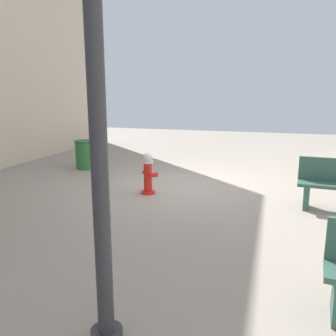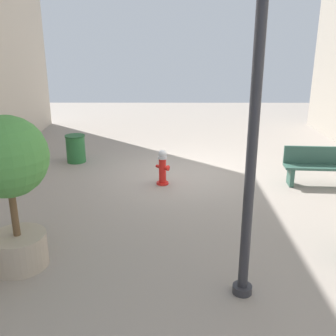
# 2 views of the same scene
# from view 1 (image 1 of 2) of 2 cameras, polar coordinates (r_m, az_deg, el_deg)

# --- Properties ---
(ground_plane) EXTENTS (23.40, 23.40, 0.00)m
(ground_plane) POSITION_cam_1_polar(r_m,az_deg,el_deg) (8.11, 2.67, -2.92)
(ground_plane) COLOR gray
(fire_hydrant) EXTENTS (0.36, 0.36, 0.88)m
(fire_hydrant) POSITION_cam_1_polar(r_m,az_deg,el_deg) (7.40, -3.28, -0.88)
(fire_hydrant) COLOR red
(fire_hydrant) RESTS_ON ground_plane
(street_lamp) EXTENTS (0.36, 0.36, 4.35)m
(street_lamp) POSITION_cam_1_polar(r_m,az_deg,el_deg) (2.75, -12.22, 23.23)
(street_lamp) COLOR #2D2D33
(street_lamp) RESTS_ON ground_plane
(trash_bin) EXTENTS (0.57, 0.57, 0.80)m
(trash_bin) POSITION_cam_1_polar(r_m,az_deg,el_deg) (10.11, -13.43, 2.17)
(trash_bin) COLOR #266633
(trash_bin) RESTS_ON ground_plane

